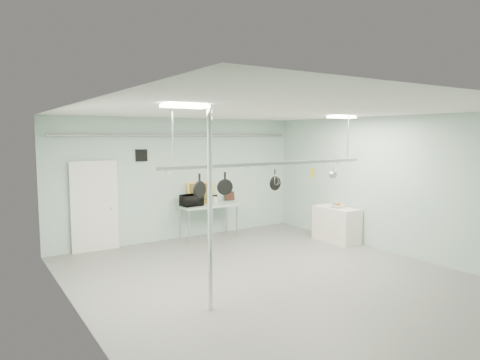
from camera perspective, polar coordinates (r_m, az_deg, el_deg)
floor at (r=8.45m, az=4.37°, el=-13.02°), size 8.00×8.00×0.00m
ceiling at (r=8.00m, az=4.56°, el=9.12°), size 7.00×8.00×0.02m
back_wall at (r=11.47m, az=-7.80°, el=0.18°), size 7.00×0.02×3.20m
right_wall at (r=10.56m, az=19.63°, el=-0.61°), size 0.02×8.00×3.20m
door at (r=10.72m, az=-18.83°, el=-3.46°), size 1.10×0.10×2.20m
wall_vent at (r=10.98m, az=-13.00°, el=3.23°), size 0.30×0.04×0.30m
conduit_pipe at (r=11.33m, az=-7.69°, el=5.94°), size 6.60×0.07×0.07m
chrome_pole at (r=6.65m, az=-4.02°, el=-3.99°), size 0.08×0.08×3.20m
prep_table at (r=11.50m, az=-4.21°, el=-3.63°), size 1.60×0.70×0.91m
side_cabinet at (r=11.38m, az=12.74°, el=-5.82°), size 0.60×1.20×0.90m
pot_rack at (r=8.37m, az=4.33°, el=2.40°), size 4.80×0.06×1.00m
light_panel_left at (r=6.16m, az=-7.33°, el=9.75°), size 0.65×0.30×0.05m
light_panel_right at (r=10.06m, az=13.40°, el=8.16°), size 0.65×0.30×0.05m
microwave at (r=11.26m, az=-6.47°, el=-2.70°), size 0.58×0.42×0.30m
coffee_canister at (r=11.57m, az=-3.36°, el=-2.69°), size 0.16×0.16×0.20m
painting_large at (r=11.67m, az=-5.24°, el=-1.69°), size 0.79×0.19×0.58m
painting_small at (r=12.15m, az=-1.41°, el=-2.15°), size 0.30×0.10×0.25m
fruit_bowl at (r=11.26m, az=12.84°, el=-3.40°), size 0.46×0.46×0.08m
skillet_left at (r=7.54m, az=-5.42°, el=-0.75°), size 0.31×0.16×0.43m
skillet_mid at (r=7.79m, az=-2.02°, el=-0.45°), size 0.29×0.16×0.42m
skillet_right at (r=8.44m, az=4.72°, el=0.10°), size 0.30×0.10×0.40m
whisk at (r=8.44m, az=4.73°, el=0.21°), size 0.24×0.24×0.36m
grater at (r=9.07m, az=9.61°, el=0.99°), size 0.09×0.03×0.22m
saucepan at (r=9.49m, az=12.32°, el=1.03°), size 0.17×0.12×0.27m
fruit_cluster at (r=11.25m, az=12.84°, el=-3.20°), size 0.24×0.24×0.09m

